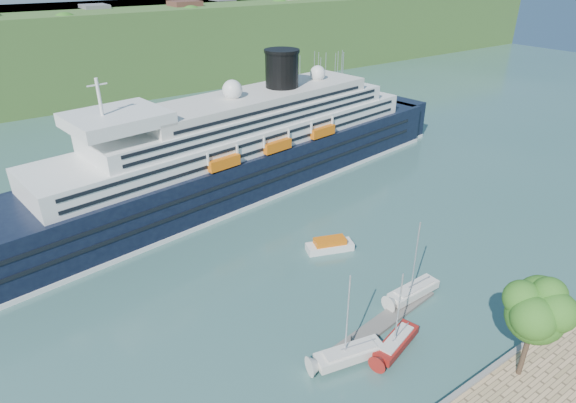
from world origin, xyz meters
The scene contains 10 objects.
ground centered at (0.00, 0.00, 0.00)m, with size 400.00×400.00×0.00m, color #315854.
far_hillside centered at (0.00, 145.00, 12.00)m, with size 400.00×50.00×24.00m, color #3E6026.
quay_coping centered at (0.00, -0.20, 1.15)m, with size 220.00×0.50×0.30m, color slate.
cruise_ship centered at (6.34, 51.68, 11.59)m, with size 103.22×15.03×23.18m, color black, non-canonical shape.
promenade_tree centered at (6.87, -1.97, 6.80)m, with size 7.00×7.00×11.59m, color #225716, non-canonical shape.
floating_pontoon centered at (2.30, 11.47, 0.19)m, with size 17.09×2.09×0.38m, color slate, non-canonical shape.
sailboat_white_near centered at (-4.87, 9.31, 5.20)m, with size 8.05×2.23×10.39m, color silver, non-canonical shape.
sailboat_red centered at (0.33, 7.81, 4.74)m, with size 7.35×2.04×9.49m, color maroon, non-canonical shape.
sailboat_white_far centered at (8.46, 12.70, 5.10)m, with size 7.89×2.19×10.20m, color silver, non-canonical shape.
tender_launch centered at (7.07, 26.83, 0.93)m, with size 6.70×2.29×1.85m, color #D8610C, non-canonical shape.
Camera 1 is at (-31.02, -16.95, 36.80)m, focal length 30.00 mm.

